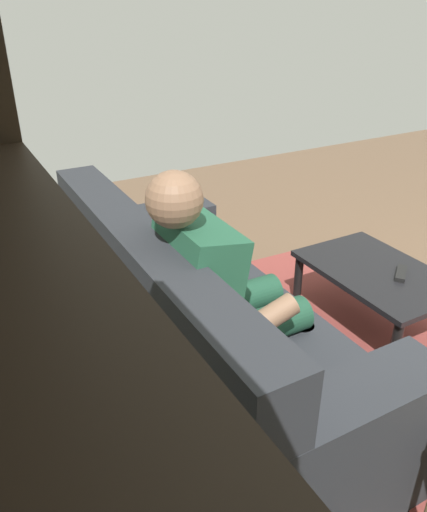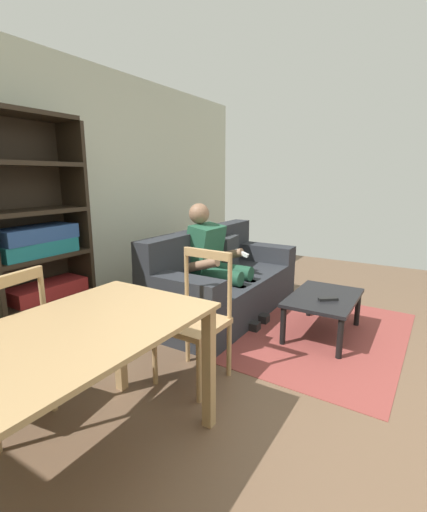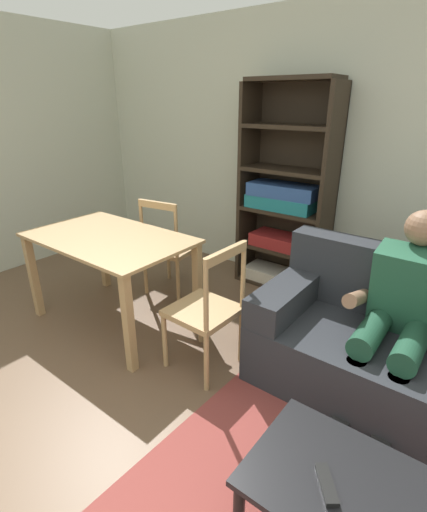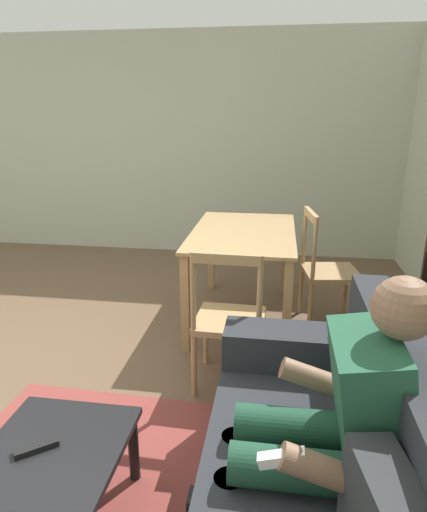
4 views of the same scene
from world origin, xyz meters
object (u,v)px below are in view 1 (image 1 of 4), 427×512
object	(u,v)px
coffee_table	(377,278)
couch	(201,333)
person_lounging	(221,298)
tv_remote	(401,273)

from	to	relation	value
coffee_table	couch	bearing A→B (deg)	88.83
person_lounging	coffee_table	xyz separation A→B (m)	(0.14, -1.08, -0.28)
coffee_table	tv_remote	size ratio (longest dim) A/B	4.96
person_lounging	coffee_table	distance (m)	1.12
person_lounging	tv_remote	distance (m)	1.16
person_lounging	couch	bearing A→B (deg)	4.29
coffee_table	tv_remote	world-z (taller)	tv_remote
coffee_table	person_lounging	bearing A→B (deg)	97.34
couch	tv_remote	world-z (taller)	couch
couch	coffee_table	distance (m)	1.09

